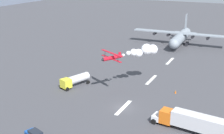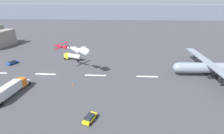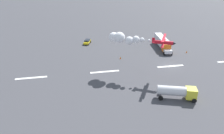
{
  "view_description": "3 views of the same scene",
  "coord_description": "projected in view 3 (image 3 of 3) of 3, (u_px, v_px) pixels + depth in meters",
  "views": [
    {
      "loc": [
        -55.99,
        -23.95,
        29.6
      ],
      "look_at": [
        5.66,
        5.51,
        6.98
      ],
      "focal_mm": 48.69,
      "sensor_mm": 36.0,
      "label": 1
    },
    {
      "loc": [
        28.92,
        -59.3,
        27.97
      ],
      "look_at": [
        25.52,
        0.0,
        3.53
      ],
      "focal_mm": 28.1,
      "sensor_mm": 36.0,
      "label": 2
    },
    {
      "loc": [
        27.86,
        53.89,
        25.88
      ],
      "look_at": [
        17.99,
        3.74,
        2.94
      ],
      "focal_mm": 35.34,
      "sensor_mm": 36.0,
      "label": 3
    }
  ],
  "objects": [
    {
      "name": "ground_plane",
      "position": [
        170.0,
        66.0,
        63.75
      ],
      "size": [
        440.0,
        440.0,
        0.0
      ],
      "primitive_type": "plane",
      "color": "#424247",
      "rests_on": "ground"
    },
    {
      "name": "runway_stripe_3",
      "position": [
        170.0,
        66.0,
        63.74
      ],
      "size": [
        8.0,
        0.9,
        0.01
      ],
      "primitive_type": "cube",
      "color": "white",
      "rests_on": "ground"
    },
    {
      "name": "runway_stripe_4",
      "position": [
        105.0,
        72.0,
        60.35
      ],
      "size": [
        8.0,
        0.9,
        0.01
      ],
      "primitive_type": "cube",
      "color": "white",
      "rests_on": "ground"
    },
    {
      "name": "runway_stripe_5",
      "position": [
        31.0,
        78.0,
        56.95
      ],
      "size": [
        8.0,
        0.9,
        0.01
      ],
      "primitive_type": "cube",
      "color": "white",
      "rests_on": "ground"
    },
    {
      "name": "stunt_biplane_red",
      "position": [
        125.0,
        39.0,
        56.59
      ],
      "size": [
        15.28,
        11.2,
        3.09
      ],
      "color": "red"
    },
    {
      "name": "semi_truck_orange",
      "position": [
        162.0,
        42.0,
        77.68
      ],
      "size": [
        4.67,
        14.94,
        3.7
      ],
      "color": "silver",
      "rests_on": "ground"
    },
    {
      "name": "fuel_tanker_truck",
      "position": [
        177.0,
        92.0,
        47.23
      ],
      "size": [
        8.55,
        5.18,
        2.9
      ],
      "color": "yellow",
      "rests_on": "ground"
    },
    {
      "name": "followme_car_yellow",
      "position": [
        87.0,
        42.0,
        82.53
      ],
      "size": [
        3.15,
        4.71,
        1.52
      ],
      "color": "yellow",
      "rests_on": "ground"
    },
    {
      "name": "traffic_cone_near",
      "position": [
        187.0,
        52.0,
        73.63
      ],
      "size": [
        0.44,
        0.44,
        0.75
      ],
      "primitive_type": "cone",
      "color": "orange",
      "rests_on": "ground"
    },
    {
      "name": "traffic_cone_far",
      "position": [
        120.0,
        58.0,
        68.78
      ],
      "size": [
        0.44,
        0.44,
        0.75
      ],
      "primitive_type": "cone",
      "color": "orange",
      "rests_on": "ground"
    }
  ]
}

